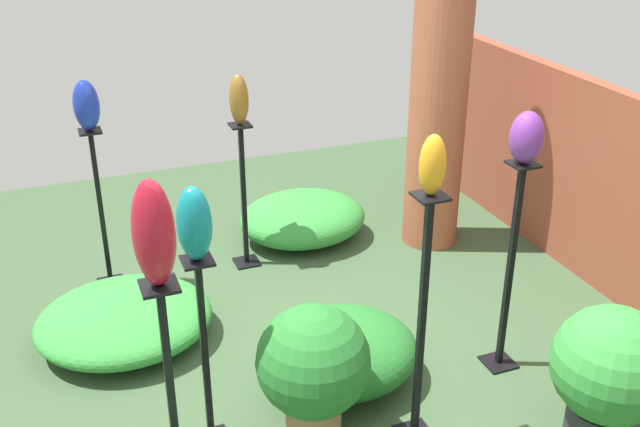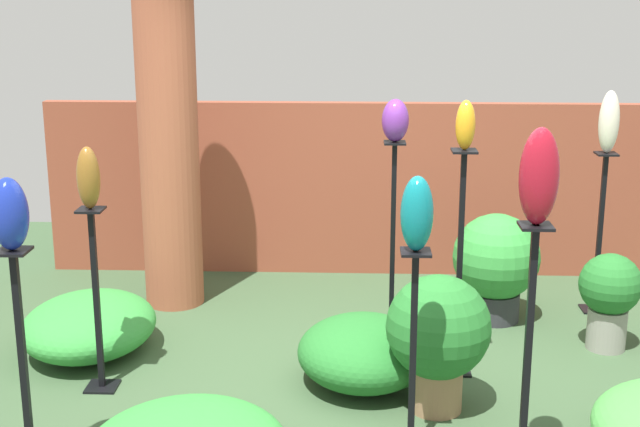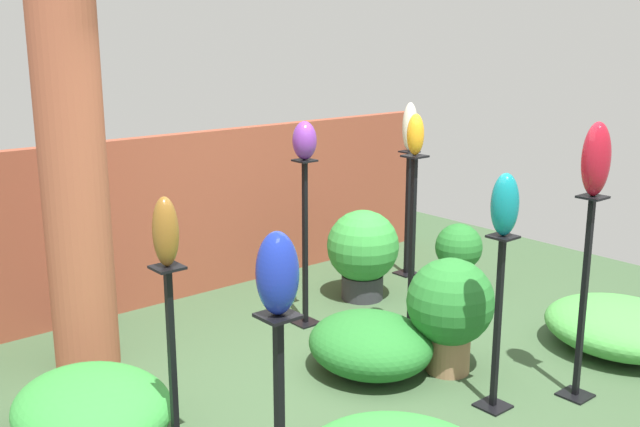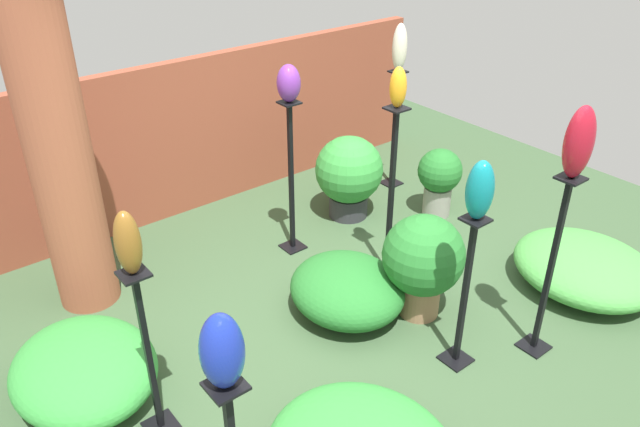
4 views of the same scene
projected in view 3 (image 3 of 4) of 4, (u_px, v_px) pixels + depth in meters
The scene contains 22 objects.
ground_plane at pixel (377, 376), 5.46m from camera, with size 8.00×8.00×0.00m, color #385133.
brick_wall_back at pixel (200, 213), 7.07m from camera, with size 5.60×0.12×1.54m, color brown.
brick_pillar at pixel (75, 192), 5.34m from camera, with size 0.47×0.47×2.66m, color #9E5138.
pedestal_teal at pixel (497, 331), 4.88m from camera, with size 0.20×0.20×1.19m.
pedestal_amber at pixel (412, 258), 5.90m from camera, with size 0.20×0.20×1.53m.
pedestal_bronze at pixel (173, 376), 4.23m from camera, with size 0.20×0.20×1.20m.
pedestal_ivory at pixel (407, 219), 7.61m from camera, with size 0.20×0.20×1.29m.
pedestal_ruby at pixel (583, 307), 5.00m from camera, with size 0.20×0.20×1.42m.
pedestal_violet at pixel (305, 250), 6.28m from camera, with size 0.20×0.20×1.43m.
art_vase_cobalt at pixel (277, 273), 3.16m from camera, with size 0.19×0.19×0.37m, color #192D9E.
art_vase_teal at pixel (505, 204), 4.68m from camera, with size 0.17×0.18×0.40m, color #0F727A.
art_vase_amber at pixel (415, 135), 5.67m from camera, with size 0.13×0.14×0.32m, color orange.
art_vase_bronze at pixel (166, 232), 4.03m from camera, with size 0.14×0.15×0.39m, color brown.
art_vase_ivory at pixel (410, 127), 7.38m from camera, with size 0.15×0.15×0.48m, color beige.
art_vase_ruby at pixel (596, 159), 4.77m from camera, with size 0.19×0.18×0.48m, color maroon.
art_vase_violet at pixel (305, 140), 6.06m from camera, with size 0.20×0.20×0.31m, color #6B2D8C.
potted_plant_front_right at pixel (363, 250), 6.94m from camera, with size 0.67×0.67×0.85m.
potted_plant_back_center at pixel (458, 254), 7.00m from camera, with size 0.44×0.44×0.71m.
potted_plant_walkway_edge at pixel (450, 307), 5.42m from camera, with size 0.64×0.64×0.86m.
foliage_bed_east at pixel (92, 408), 4.59m from camera, with size 0.93×1.11×0.40m, color #338C38.
foliage_bed_west at pixel (621, 327), 5.87m from camera, with size 1.07×1.20×0.39m, color #479942.
foliage_bed_rear at pixel (370, 344), 5.49m from camera, with size 0.87×0.96×0.43m, color #236B28.
Camera 3 is at (-3.56, -3.57, 2.45)m, focal length 42.00 mm.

